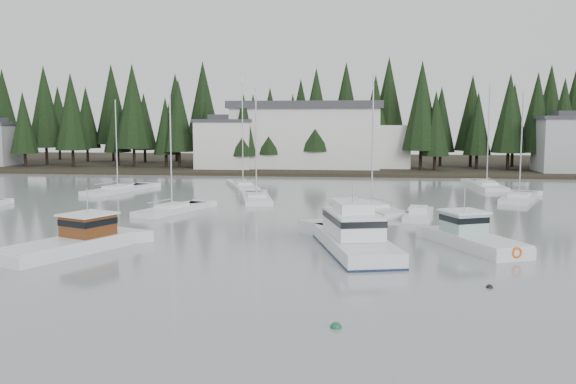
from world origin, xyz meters
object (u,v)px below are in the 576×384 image
Objects in this scene: harbor_inn at (319,136)px; sailboat_9 at (487,187)px; house_east_a at (572,143)px; sailboat_5 at (243,187)px; house_west at (225,143)px; lobster_boat_teal at (474,240)px; sailboat_0 at (256,200)px; lobster_boat_brown at (71,244)px; sailboat_4 at (372,210)px; sailboat_8 at (118,191)px; runabout_1 at (418,217)px; sailboat_1 at (519,200)px; cabin_cruiser_center at (354,240)px; sailboat_3 at (172,211)px.

sailboat_9 is at bearing -47.26° from harbor_inn.
sailboat_5 reaches higher than house_east_a.
house_west is 15.45m from harbor_inn.
house_west reaches higher than lobster_boat_teal.
lobster_boat_teal is 0.69× the size of sailboat_0.
sailboat_9 is (37.80, -21.29, -4.59)m from house_west.
sailboat_5 reaches higher than harbor_inn.
sailboat_0 is (7.51, 27.24, -0.45)m from lobster_boat_brown.
sailboat_5 is (-15.67, 18.51, 0.02)m from sailboat_4.
sailboat_4 is 26.61m from sailboat_9.
lobster_boat_teal is 0.76× the size of sailboat_8.
sailboat_0 reaches higher than runabout_1.
sailboat_5 is at bearing -73.08° from house_west.
sailboat_1 is 45.11m from sailboat_8.
house_west is at bearing -2.10° from sailboat_5.
house_east_a reaches higher than lobster_boat_teal.
house_east_a is 1.24× the size of lobster_boat_teal.
runabout_1 is at bearing -100.95° from sailboat_8.
harbor_inn is (15.04, 3.34, 1.12)m from house_west.
sailboat_0 reaches higher than cabin_cruiser_center.
sailboat_0 is 18.86m from runabout_1.
runabout_1 is (3.97, -3.88, 0.07)m from sailboat_4.
sailboat_0 reaches higher than lobster_boat_teal.
sailboat_0 is 13.47m from sailboat_4.
lobster_boat_teal is 0.65× the size of sailboat_4.
sailboat_1 is (9.01, 26.34, -0.48)m from lobster_boat_teal.
harbor_inn is 44.48m from sailboat_1.
cabin_cruiser_center is at bearing 168.87° from runabout_1.
sailboat_8 is at bearing 94.53° from sailboat_5.
sailboat_5 is at bearing 14.70° from sailboat_4.
sailboat_3 is 0.90× the size of sailboat_9.
sailboat_9 is (26.43, 16.04, -0.00)m from sailboat_0.
cabin_cruiser_center is 39.65m from sailboat_5.
house_east_a is at bearing -14.27° from lobster_boat_brown.
harbor_inn is 65.39m from lobster_boat_teal.
sailboat_3 is (1.21, 18.01, -0.45)m from lobster_boat_brown.
house_west is 54.94m from runabout_1.
cabin_cruiser_center is at bearing -112.82° from sailboat_3.
house_east_a is at bearing -1.06° from house_west.
sailboat_0 is 1.04× the size of sailboat_1.
lobster_boat_teal is 17.78m from sailboat_4.
sailboat_5 is (-14.32, 36.97, -0.65)m from cabin_cruiser_center.
house_west is 32.05m from sailboat_8.
house_east_a is 67.48m from sailboat_8.
sailboat_8 is at bearing -121.65° from harbor_inn.
sailboat_5 is 1.30× the size of sailboat_8.
sailboat_8 is at bearing 40.72° from lobster_boat_brown.
runabout_1 is at bearing -157.75° from sailboat_5.
sailboat_3 is at bearing 96.54° from runabout_1.
runabout_1 is at bearing -34.42° from cabin_cruiser_center.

